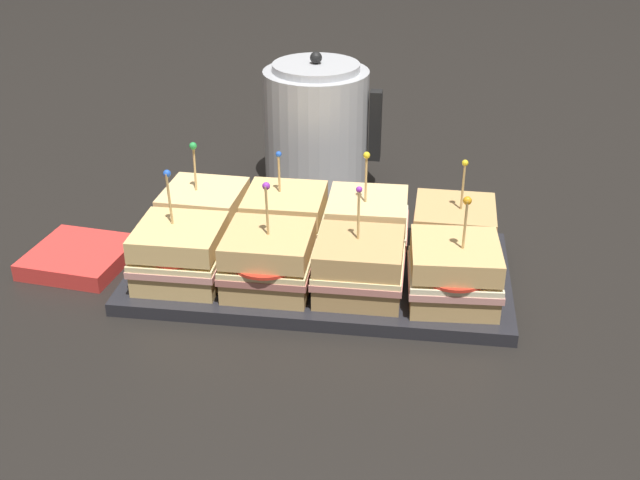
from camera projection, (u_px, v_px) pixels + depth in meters
ground_plane at (320, 278)px, 1.12m from camera, size 6.00×6.00×0.00m
serving_platter at (320, 272)px, 1.12m from camera, size 0.52×0.27×0.02m
sandwich_front_far_left at (180, 254)px, 1.06m from camera, size 0.12×0.12×0.16m
sandwich_front_center_left at (269, 261)px, 1.05m from camera, size 0.12×0.12×0.15m
sandwich_front_center_right at (359, 267)px, 1.04m from camera, size 0.12×0.12×0.15m
sandwich_front_far_right at (454, 273)px, 1.02m from camera, size 0.12×0.12×0.15m
sandwich_back_far_left at (205, 214)px, 1.17m from camera, size 0.12×0.12×0.15m
sandwich_back_center_left at (285, 219)px, 1.15m from camera, size 0.12×0.12×0.14m
sandwich_back_center_right at (367, 224)px, 1.14m from camera, size 0.12×0.12×0.15m
sandwich_back_far_right at (454, 231)px, 1.13m from camera, size 0.12×0.12×0.15m
kettle_steel at (317, 126)px, 1.37m from camera, size 0.20×0.18×0.23m
napkin_stack at (79, 257)px, 1.15m from camera, size 0.15×0.15×0.02m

